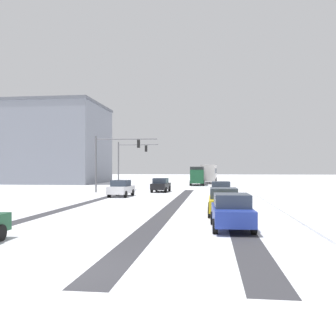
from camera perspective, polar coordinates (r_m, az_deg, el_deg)
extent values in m
plane|color=silver|center=(10.78, -16.41, -15.01)|extent=(300.00, 300.00, 0.00)
cube|color=#38383D|center=(26.98, 9.79, -5.94)|extent=(1.15, 37.94, 0.01)
cube|color=#38383D|center=(27.10, 0.93, -5.92)|extent=(1.09, 37.94, 0.01)
cube|color=#38383D|center=(28.75, -13.50, -5.58)|extent=(0.91, 37.94, 0.01)
cube|color=white|center=(26.02, 21.29, -6.04)|extent=(4.00, 37.94, 0.12)
cylinder|color=#56565B|center=(42.19, -11.32, 0.61)|extent=(0.18, 0.18, 6.50)
cylinder|color=#56565B|center=(41.48, -6.61, 4.56)|extent=(7.07, 0.39, 0.12)
cube|color=black|center=(41.18, -4.68, 3.83)|extent=(0.33, 0.25, 0.90)
sphere|color=red|center=(41.36, -4.64, 4.23)|extent=(0.20, 0.20, 0.20)
sphere|color=black|center=(41.34, -4.64, 3.81)|extent=(0.20, 0.20, 0.20)
sphere|color=black|center=(41.32, -4.64, 3.40)|extent=(0.20, 0.20, 0.20)
cylinder|color=#56565B|center=(51.78, -7.84, 0.49)|extent=(0.18, 0.18, 6.50)
cylinder|color=#56565B|center=(51.16, -4.75, 3.69)|extent=(5.74, 0.25, 0.12)
cube|color=black|center=(50.88, -3.49, 3.09)|extent=(0.33, 0.25, 0.90)
sphere|color=red|center=(51.05, -3.45, 3.42)|extent=(0.20, 0.20, 0.20)
sphere|color=black|center=(51.04, -3.45, 3.08)|extent=(0.20, 0.20, 0.20)
sphere|color=black|center=(51.02, -3.45, 2.75)|extent=(0.20, 0.20, 0.20)
cube|color=black|center=(42.29, -1.14, -2.89)|extent=(1.91, 4.18, 0.70)
cube|color=#2D3847|center=(42.11, -1.18, -2.02)|extent=(1.65, 1.98, 0.60)
cylinder|color=black|center=(43.71, -1.86, -3.26)|extent=(0.25, 0.65, 0.64)
cylinder|color=black|center=(43.41, 0.23, -3.28)|extent=(0.25, 0.65, 0.64)
cylinder|color=black|center=(41.23, -2.58, -3.45)|extent=(0.25, 0.65, 0.64)
cylinder|color=black|center=(40.91, -0.37, -3.48)|extent=(0.25, 0.65, 0.64)
cube|color=silver|center=(35.71, -7.41, -3.42)|extent=(1.87, 4.17, 0.70)
cube|color=#2D3847|center=(35.54, -7.48, -2.39)|extent=(1.64, 1.96, 0.60)
cylinder|color=black|center=(37.19, -8.04, -3.83)|extent=(0.25, 0.65, 0.64)
cylinder|color=black|center=(36.74, -5.63, -3.87)|extent=(0.25, 0.65, 0.64)
cylinder|color=black|center=(34.77, -9.29, -4.09)|extent=(0.25, 0.65, 0.64)
cylinder|color=black|center=(34.29, -6.73, -4.15)|extent=(0.25, 0.65, 0.64)
cube|color=slate|center=(32.12, 8.32, -3.80)|extent=(1.75, 4.12, 0.70)
cube|color=#2D3847|center=(31.93, 8.33, -2.66)|extent=(1.58, 1.92, 0.60)
cylinder|color=black|center=(33.39, 6.86, -4.26)|extent=(0.23, 0.64, 0.64)
cylinder|color=black|center=(33.45, 9.64, -4.25)|extent=(0.23, 0.64, 0.64)
cylinder|color=black|center=(30.86, 6.90, -4.61)|extent=(0.23, 0.64, 0.64)
cylinder|color=black|center=(30.92, 9.91, -4.60)|extent=(0.23, 0.64, 0.64)
cube|color=yellow|center=(21.67, 8.77, -5.63)|extent=(1.72, 4.11, 0.70)
cube|color=#2D3847|center=(21.47, 8.79, -3.94)|extent=(1.57, 1.91, 0.60)
cylinder|color=black|center=(22.96, 6.63, -6.19)|extent=(0.22, 0.64, 0.64)
cylinder|color=black|center=(23.01, 10.68, -6.18)|extent=(0.22, 0.64, 0.64)
cylinder|color=black|center=(20.43, 6.62, -6.96)|extent=(0.22, 0.64, 0.64)
cylinder|color=black|center=(20.49, 11.17, -6.94)|extent=(0.22, 0.64, 0.64)
cube|color=#233899|center=(16.89, 10.03, -7.23)|extent=(1.85, 4.16, 0.70)
cube|color=#2D3847|center=(16.67, 10.08, -5.08)|extent=(1.63, 1.96, 0.60)
cylinder|color=black|center=(18.14, 7.10, -7.84)|extent=(0.24, 0.65, 0.64)
cylinder|color=black|center=(18.27, 12.21, -7.79)|extent=(0.24, 0.65, 0.64)
cylinder|color=black|center=(15.63, 7.47, -9.11)|extent=(0.24, 0.65, 0.64)
cylinder|color=black|center=(15.78, 13.41, -9.02)|extent=(0.24, 0.65, 0.64)
cylinder|color=black|center=(15.36, -25.05, -9.27)|extent=(0.24, 0.65, 0.64)
cube|color=silver|center=(67.54, 6.51, -0.75)|extent=(2.96, 11.10, 2.90)
cube|color=#283342|center=(67.53, 6.51, -0.45)|extent=(2.96, 10.22, 0.90)
cylinder|color=black|center=(63.68, 7.41, -2.10)|extent=(0.34, 0.97, 0.96)
cylinder|color=black|center=(63.80, 5.27, -2.09)|extent=(0.34, 0.97, 0.96)
cylinder|color=black|center=(70.82, 7.61, -1.89)|extent=(0.34, 0.97, 0.96)
cylinder|color=black|center=(70.93, 5.69, -1.88)|extent=(0.34, 0.97, 0.96)
cube|color=#194C2D|center=(56.58, 4.58, -1.35)|extent=(2.19, 2.29, 2.10)
cube|color=#333338|center=(60.27, 4.58, -1.03)|extent=(2.42, 5.29, 2.60)
cylinder|color=black|center=(57.06, 5.60, -2.40)|extent=(0.32, 0.85, 0.84)
cylinder|color=black|center=(57.06, 3.57, -2.40)|extent=(0.32, 0.85, 0.84)
cylinder|color=black|center=(61.75, 5.52, -2.22)|extent=(0.32, 0.85, 0.84)
cylinder|color=black|center=(61.75, 3.64, -2.22)|extent=(0.32, 0.85, 0.84)
cube|color=gray|center=(71.61, -18.20, 3.45)|extent=(19.69, 15.99, 14.24)
cube|color=slate|center=(72.43, -18.20, 9.28)|extent=(19.99, 16.29, 0.50)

